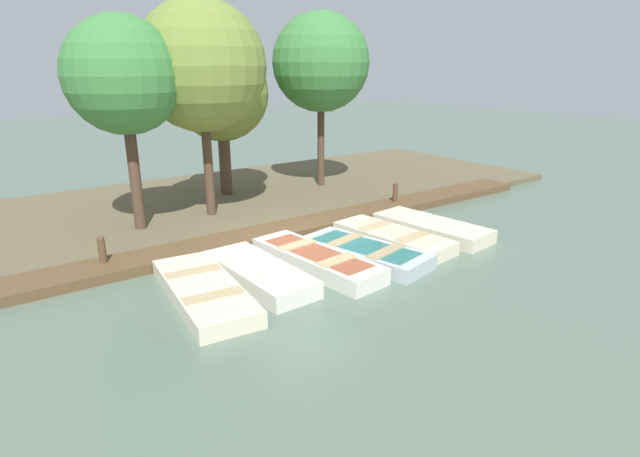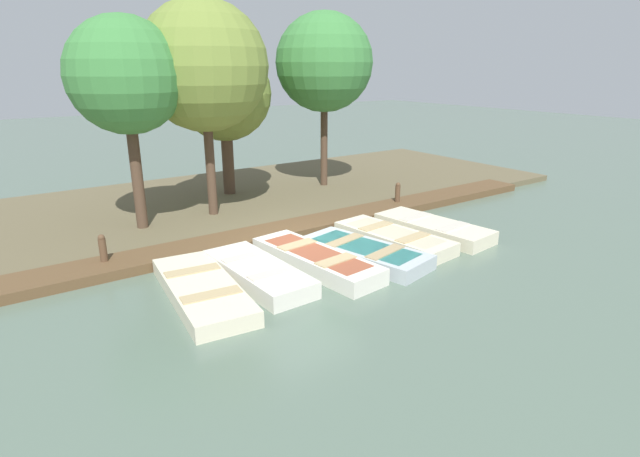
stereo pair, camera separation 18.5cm
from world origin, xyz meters
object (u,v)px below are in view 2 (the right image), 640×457
(rowboat_0, at_px, (202,290))
(park_tree_center, at_px, (224,94))
(rowboat_2, at_px, (316,260))
(rowboat_4, at_px, (393,238))
(mooring_post_near, at_px, (103,253))
(park_tree_left, at_px, (204,67))
(rowboat_3, at_px, (364,252))
(mooring_post_far, at_px, (398,195))
(rowboat_1, at_px, (258,273))
(park_tree_far_left, at_px, (125,77))
(park_tree_right, at_px, (324,63))
(rowboat_5, at_px, (433,228))

(rowboat_0, bearing_deg, park_tree_center, 156.96)
(rowboat_2, height_order, rowboat_4, rowboat_2)
(mooring_post_near, bearing_deg, park_tree_left, 121.70)
(rowboat_3, xyz_separation_m, park_tree_left, (-4.85, -1.57, 4.04))
(rowboat_0, height_order, mooring_post_far, mooring_post_far)
(rowboat_1, distance_m, park_tree_left, 6.13)
(mooring_post_far, distance_m, park_tree_center, 6.28)
(park_tree_far_left, height_order, park_tree_right, park_tree_right)
(mooring_post_far, bearing_deg, rowboat_3, -52.94)
(rowboat_1, relative_size, park_tree_right, 0.50)
(park_tree_left, bearing_deg, rowboat_2, 4.68)
(rowboat_0, bearing_deg, park_tree_right, 135.82)
(park_tree_far_left, bearing_deg, mooring_post_near, -34.93)
(rowboat_1, distance_m, rowboat_5, 5.20)
(rowboat_2, distance_m, mooring_post_near, 4.57)
(rowboat_3, height_order, rowboat_4, rowboat_4)
(rowboat_3, relative_size, park_tree_left, 0.55)
(rowboat_4, relative_size, mooring_post_far, 3.90)
(rowboat_0, bearing_deg, mooring_post_near, -147.60)
(rowboat_2, bearing_deg, rowboat_3, 72.51)
(rowboat_4, bearing_deg, rowboat_0, -95.51)
(rowboat_4, bearing_deg, rowboat_3, -80.44)
(rowboat_3, xyz_separation_m, park_tree_center, (-6.80, -0.14, 3.21))
(rowboat_0, distance_m, park_tree_right, 9.94)
(mooring_post_far, xyz_separation_m, park_tree_far_left, (-2.02, -7.21, 3.57))
(park_tree_left, distance_m, park_tree_center, 2.55)
(park_tree_right, bearing_deg, rowboat_5, -5.21)
(rowboat_0, bearing_deg, rowboat_5, 96.99)
(rowboat_5, bearing_deg, mooring_post_far, 151.17)
(rowboat_3, bearing_deg, rowboat_5, 84.72)
(rowboat_1, distance_m, mooring_post_far, 6.61)
(rowboat_2, height_order, park_tree_far_left, park_tree_far_left)
(park_tree_far_left, bearing_deg, mooring_post_far, 74.37)
(mooring_post_far, bearing_deg, rowboat_2, -62.54)
(rowboat_0, height_order, rowboat_3, rowboat_3)
(mooring_post_far, bearing_deg, park_tree_center, -137.43)
(mooring_post_far, height_order, park_tree_left, park_tree_left)
(park_tree_right, bearing_deg, rowboat_3, -27.68)
(park_tree_far_left, bearing_deg, park_tree_center, 120.70)
(park_tree_center, bearing_deg, park_tree_right, 76.59)
(mooring_post_near, bearing_deg, rowboat_5, 72.73)
(rowboat_1, xyz_separation_m, rowboat_4, (-0.02, 3.81, -0.01))
(rowboat_1, relative_size, rowboat_2, 0.85)
(rowboat_2, distance_m, park_tree_far_left, 6.37)
(park_tree_left, bearing_deg, park_tree_right, 103.81)
(rowboat_4, height_order, park_tree_far_left, park_tree_far_left)
(rowboat_0, xyz_separation_m, rowboat_4, (-0.10, 5.05, 0.01))
(park_tree_left, bearing_deg, park_tree_far_left, -86.83)
(park_tree_far_left, height_order, park_tree_center, park_tree_far_left)
(mooring_post_near, distance_m, mooring_post_far, 8.62)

